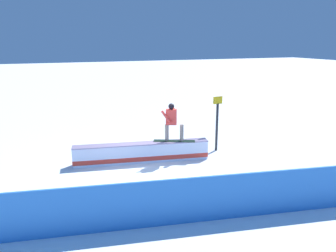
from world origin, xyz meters
TOP-DOWN VIEW (x-y plane):
  - ground_plane at (0.00, 0.00)m, footprint 120.00×120.00m
  - grind_box at (0.00, 0.00)m, footprint 5.02×1.34m
  - snowboarder at (-1.14, 0.18)m, footprint 1.54×0.92m
  - safety_fence at (0.00, 4.67)m, footprint 11.99×2.20m
  - trail_marker at (-3.27, -0.19)m, footprint 0.40×0.10m

SIDE VIEW (x-z plane):
  - ground_plane at x=0.00m, z-range 0.00..0.00m
  - grind_box at x=0.00m, z-range -0.03..0.71m
  - safety_fence at x=0.00m, z-range 0.00..1.20m
  - trail_marker at x=-3.27m, z-range 0.07..2.33m
  - snowboarder at x=-1.14m, z-range 0.79..2.24m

